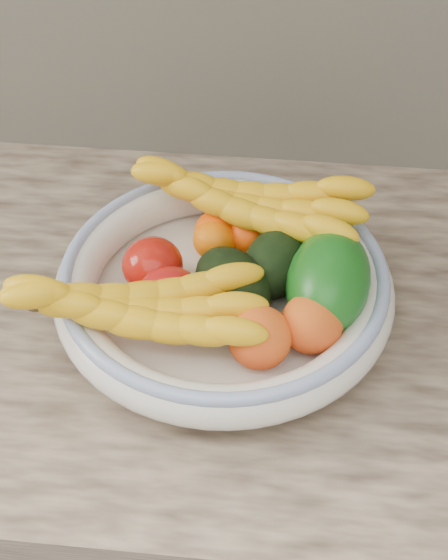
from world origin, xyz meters
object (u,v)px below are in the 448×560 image
(banana_bunch_front, at_px, (137,313))
(banana_bunch_back, at_px, (247,207))
(green_mango, at_px, (328,282))
(fruit_bowl, at_px, (224,287))

(banana_bunch_front, bearing_deg, banana_bunch_back, 53.55)
(banana_bunch_back, bearing_deg, green_mango, -34.14)
(fruit_bowl, xyz_separation_m, green_mango, (0.12, -0.01, 0.03))
(green_mango, xyz_separation_m, banana_bunch_front, (-0.20, -0.07, 0.01))
(banana_bunch_back, bearing_deg, banana_bunch_front, -106.90)
(green_mango, distance_m, banana_bunch_back, 0.15)
(fruit_bowl, relative_size, banana_bunch_back, 1.28)
(banana_bunch_back, relative_size, banana_bunch_front, 1.04)
(fruit_bowl, relative_size, green_mango, 2.73)
(fruit_bowl, relative_size, banana_bunch_front, 1.33)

